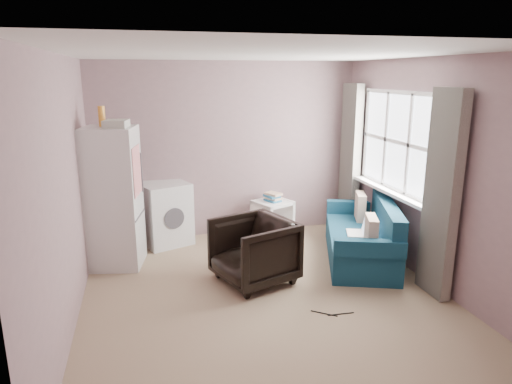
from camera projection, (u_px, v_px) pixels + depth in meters
room at (267, 182)px, 4.61m from camera, size 3.84×4.24×2.54m
armchair at (254, 248)px, 5.16m from camera, size 0.96×0.99×0.81m
fridge at (114, 197)px, 5.51m from camera, size 0.70×0.69×1.96m
washing_machine at (164, 212)px, 6.35m from camera, size 0.80×0.80×0.87m
side_table at (272, 215)px, 6.69m from camera, size 0.63×0.63×0.65m
sofa at (365, 238)px, 5.82m from camera, size 1.33×1.90×0.77m
window_dressing at (388, 173)px, 5.71m from camera, size 0.17×2.62×2.18m
floor_cables at (333, 314)px, 4.53m from camera, size 0.41×0.18×0.01m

